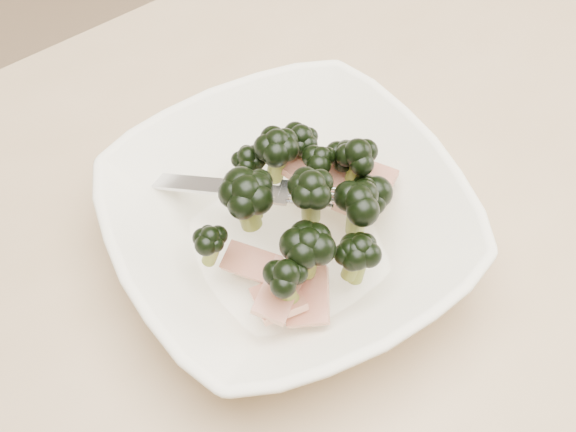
% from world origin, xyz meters
% --- Properties ---
extents(dining_table, '(1.20, 0.80, 0.75)m').
position_xyz_m(dining_table, '(0.00, 0.00, 0.65)').
color(dining_table, tan).
rests_on(dining_table, ground).
extents(broccoli_dish, '(0.30, 0.30, 0.12)m').
position_xyz_m(broccoli_dish, '(-0.06, 0.07, 0.79)').
color(broccoli_dish, white).
rests_on(broccoli_dish, dining_table).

